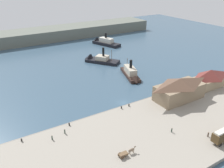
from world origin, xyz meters
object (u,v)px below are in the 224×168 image
(pedestrian_near_cart, at_px, (172,130))
(mooring_post_center_west, at_px, (69,124))
(mooring_post_east, at_px, (129,105))
(mooring_post_center_east, at_px, (22,140))
(mooring_post_west, at_px, (121,107))
(horse_cart, at_px, (127,152))
(ferry_shed_customs_shed, at_px, (180,89))
(ferry_shed_east_terminal, at_px, (210,78))
(pedestrian_at_waters_edge, at_px, (208,135))
(ferry_moored_east, at_px, (98,60))
(pedestrian_near_west_shed, at_px, (65,131))
(ferry_departing_north, at_px, (104,42))
(ferry_approaching_west, at_px, (131,74))
(pedestrian_walking_east, at_px, (52,138))

(pedestrian_near_cart, bearing_deg, mooring_post_center_west, 142.33)
(mooring_post_east, bearing_deg, mooring_post_center_east, -179.64)
(mooring_post_center_west, distance_m, mooring_post_west, 19.95)
(horse_cart, bearing_deg, ferry_shed_customs_shed, 23.98)
(ferry_shed_east_terminal, bearing_deg, mooring_post_center_west, 176.66)
(pedestrian_at_waters_edge, height_order, pedestrian_near_cart, pedestrian_at_waters_edge)
(ferry_shed_customs_shed, distance_m, pedestrian_near_cart, 22.85)
(ferry_moored_east, bearing_deg, mooring_post_west, -109.21)
(pedestrian_near_west_shed, xyz_separation_m, ferry_departing_north, (61.16, 84.45, -0.30))
(mooring_post_center_east, relative_size, ferry_moored_east, 0.04)
(mooring_post_center_east, relative_size, mooring_post_west, 1.00)
(mooring_post_center_east, bearing_deg, horse_cart, -42.18)
(ferry_shed_customs_shed, bearing_deg, mooring_post_west, 167.01)
(mooring_post_center_west, bearing_deg, pedestrian_near_cart, -37.67)
(mooring_post_east, bearing_deg, mooring_post_west, 179.30)
(pedestrian_near_cart, distance_m, ferry_moored_east, 72.09)
(ferry_shed_east_terminal, xyz_separation_m, mooring_post_east, (-39.20, 3.60, -3.28))
(pedestrian_near_west_shed, xyz_separation_m, ferry_approaching_west, (43.65, 26.50, -0.23))
(mooring_post_center_west, relative_size, ferry_moored_east, 0.04)
(pedestrian_at_waters_edge, relative_size, mooring_post_west, 1.82)
(pedestrian_near_cart, bearing_deg, horse_cart, -176.01)
(ferry_departing_north, bearing_deg, horse_cart, -116.35)
(ferry_shed_east_terminal, distance_m, mooring_post_center_west, 62.60)
(ferry_approaching_west, bearing_deg, pedestrian_walking_east, -150.23)
(mooring_post_center_west, height_order, mooring_post_east, same)
(ferry_shed_east_terminal, relative_size, mooring_post_west, 18.99)
(pedestrian_walking_east, bearing_deg, mooring_post_center_west, 30.77)
(mooring_post_center_west, bearing_deg, ferry_shed_east_terminal, -3.34)
(horse_cart, distance_m, pedestrian_walking_east, 22.32)
(pedestrian_walking_east, xyz_separation_m, mooring_post_center_east, (-7.79, 3.86, -0.26))
(ferry_shed_customs_shed, height_order, ferry_shed_east_terminal, ferry_shed_customs_shed)
(horse_cart, xyz_separation_m, pedestrian_near_cart, (17.46, 1.22, -0.21))
(pedestrian_walking_east, relative_size, ferry_moored_east, 0.08)
(ferry_moored_east, relative_size, ferry_approaching_west, 1.01)
(ferry_shed_east_terminal, distance_m, mooring_post_east, 39.50)
(mooring_post_center_west, relative_size, ferry_departing_north, 0.04)
(mooring_post_center_east, relative_size, ferry_approaching_west, 0.05)
(horse_cart, distance_m, pedestrian_at_waters_edge, 25.82)
(mooring_post_east, bearing_deg, horse_cart, -126.39)
(pedestrian_at_waters_edge, bearing_deg, pedestrian_near_west_shed, 146.59)
(pedestrian_at_waters_edge, height_order, mooring_post_center_east, pedestrian_at_waters_edge)
(ferry_shed_customs_shed, height_order, pedestrian_near_west_shed, ferry_shed_customs_shed)
(ferry_shed_east_terminal, xyz_separation_m, pedestrian_near_cart, (-37.04, -15.94, -3.01))
(ferry_shed_east_terminal, height_order, mooring_post_center_east, ferry_shed_east_terminal)
(pedestrian_at_waters_edge, xyz_separation_m, pedestrian_near_west_shed, (-35.74, 23.57, -0.02))
(pedestrian_walking_east, relative_size, pedestrian_near_west_shed, 0.97)
(mooring_post_west, bearing_deg, ferry_moored_east, 70.79)
(mooring_post_center_west, bearing_deg, horse_cart, -69.19)
(pedestrian_at_waters_edge, xyz_separation_m, ferry_departing_north, (25.42, 108.02, -0.32))
(pedestrian_at_waters_edge, xyz_separation_m, mooring_post_west, (-13.06, 26.82, -0.30))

